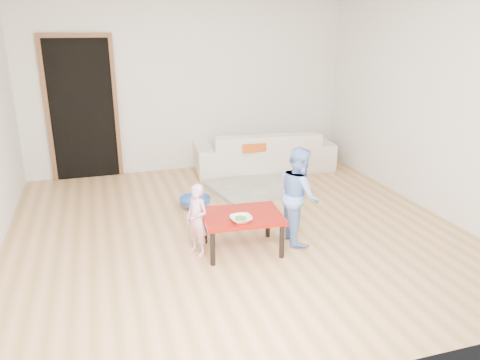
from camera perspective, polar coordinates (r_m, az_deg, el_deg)
name	(u,v)px	position (r m, az deg, el deg)	size (l,w,h in m)	color
floor	(235,228)	(5.42, -0.63, -5.88)	(5.00, 5.00, 0.01)	#A98548
back_wall	(189,87)	(7.42, -6.26, 11.19)	(5.00, 0.02, 2.60)	silver
right_wall	(432,105)	(6.20, 22.35, 8.46)	(0.02, 5.00, 2.60)	silver
doorway	(82,110)	(7.31, -18.66, 8.04)	(1.02, 0.08, 2.11)	brown
sofa	(263,150)	(7.47, 2.88, 3.63)	(2.17, 0.85, 0.63)	silver
cushion	(253,145)	(7.16, 1.62, 4.33)	(0.48, 0.43, 0.13)	#DC5618
red_table	(242,232)	(4.84, 0.25, -6.39)	(0.80, 0.60, 0.40)	maroon
bowl	(241,219)	(4.58, 0.12, -4.79)	(0.21, 0.21, 0.05)	white
broccoli	(241,219)	(4.58, 0.12, -4.77)	(0.12, 0.12, 0.06)	#2D5919
child_pink	(197,220)	(4.72, -5.27, -4.88)	(0.27, 0.18, 0.74)	pink
child_blue	(299,195)	(4.98, 7.21, -1.83)	(0.50, 0.39, 1.04)	#6B9CF8
basin	(195,202)	(6.02, -5.50, -2.72)	(0.40, 0.40, 0.13)	#2D5BAC
blanket	(255,188)	(6.63, 1.88, -0.92)	(1.18, 0.98, 0.06)	#ACA897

